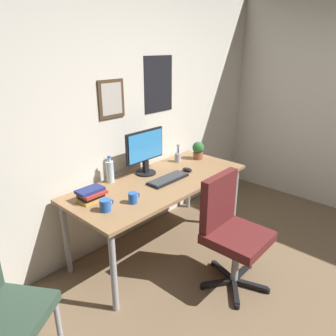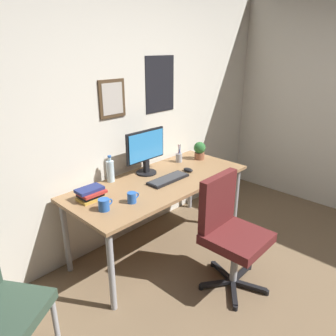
{
  "view_description": "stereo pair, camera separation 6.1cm",
  "coord_description": "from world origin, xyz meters",
  "views": [
    {
      "loc": [
        -1.92,
        -0.22,
        1.89
      ],
      "look_at": [
        0.05,
        1.58,
        0.87
      ],
      "focal_mm": 33.94,
      "sensor_mm": 36.0,
      "label": 1
    },
    {
      "loc": [
        -1.88,
        -0.26,
        1.89
      ],
      "look_at": [
        0.05,
        1.58,
        0.87
      ],
      "focal_mm": 33.94,
      "sensor_mm": 36.0,
      "label": 2
    }
  ],
  "objects": [
    {
      "name": "wall_back",
      "position": [
        0.0,
        2.15,
        1.3
      ],
      "size": [
        4.4,
        0.1,
        2.6
      ],
      "color": "silver",
      "rests_on": "ground_plane"
    },
    {
      "name": "desk",
      "position": [
        0.05,
        1.68,
        0.66
      ],
      "size": [
        1.79,
        0.77,
        0.72
      ],
      "color": "#936D47",
      "rests_on": "ground_plane"
    },
    {
      "name": "office_chair",
      "position": [
        0.07,
        0.92,
        0.53
      ],
      "size": [
        0.55,
        0.57,
        0.95
      ],
      "color": "#591E1E",
      "rests_on": "ground_plane"
    },
    {
      "name": "monitor",
      "position": [
        0.08,
        1.91,
        0.96
      ],
      "size": [
        0.46,
        0.2,
        0.43
      ],
      "color": "black",
      "rests_on": "desk"
    },
    {
      "name": "keyboard",
      "position": [
        0.1,
        1.63,
        0.73
      ],
      "size": [
        0.43,
        0.15,
        0.03
      ],
      "color": "black",
      "rests_on": "desk"
    },
    {
      "name": "computer_mouse",
      "position": [
        0.4,
        1.64,
        0.74
      ],
      "size": [
        0.06,
        0.11,
        0.04
      ],
      "color": "black",
      "rests_on": "desk"
    },
    {
      "name": "water_bottle",
      "position": [
        -0.29,
        2.0,
        0.83
      ],
      "size": [
        0.07,
        0.07,
        0.25
      ],
      "color": "silver",
      "rests_on": "desk"
    },
    {
      "name": "coffee_mug_near",
      "position": [
        -0.66,
        1.58,
        0.77
      ],
      "size": [
        0.12,
        0.09,
        0.09
      ],
      "color": "#2659B2",
      "rests_on": "desk"
    },
    {
      "name": "coffee_mug_far",
      "position": [
        -0.43,
        1.53,
        0.77
      ],
      "size": [
        0.11,
        0.07,
        0.09
      ],
      "color": "#2659B2",
      "rests_on": "desk"
    },
    {
      "name": "potted_plant",
      "position": [
        0.77,
        1.8,
        0.83
      ],
      "size": [
        0.13,
        0.13,
        0.2
      ],
      "color": "brown",
      "rests_on": "desk"
    },
    {
      "name": "pen_cup",
      "position": [
        0.55,
        1.9,
        0.78
      ],
      "size": [
        0.07,
        0.07,
        0.2
      ],
      "color": "#9EA0A5",
      "rests_on": "desk"
    },
    {
      "name": "book_stack_left",
      "position": [
        -0.62,
        1.82,
        0.77
      ],
      "size": [
        0.22,
        0.17,
        0.1
      ],
      "color": "gold",
      "rests_on": "desk"
    }
  ]
}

